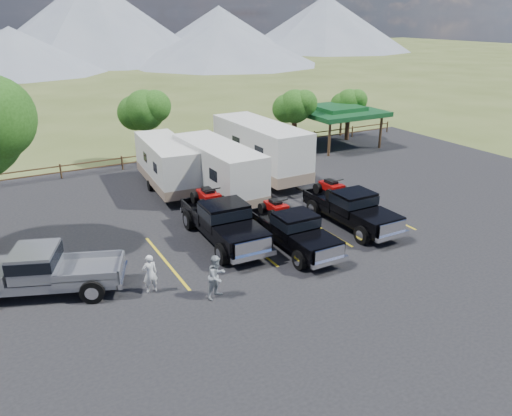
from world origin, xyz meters
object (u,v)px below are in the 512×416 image
trailer_right (260,150)px  person_a (150,274)px  trailer_left (167,165)px  person_b (217,277)px  rig_right (350,207)px  rig_left (222,219)px  rig_center (292,228)px  trailer_center (218,171)px  pavilion (337,111)px  pickup_silver (41,271)px

trailer_right → person_a: bearing=-137.0°
trailer_left → person_b: trailer_left is taller
rig_right → rig_left: bearing=167.3°
rig_center → trailer_right: trailer_right is taller
rig_left → rig_right: rig_left is taller
trailer_center → trailer_right: (4.10, 2.38, 0.18)m
rig_center → rig_right: size_ratio=0.94×
rig_left → person_a: bearing=-144.6°
rig_center → trailer_center: 7.40m
rig_center → rig_left: bearing=138.3°
person_a → person_b: size_ratio=0.91×
rig_left → rig_center: rig_left is taller
rig_left → pavilion: bearing=39.5°
rig_center → person_a: bearing=-173.7°
trailer_right → person_b: trailer_right is taller
trailer_right → person_b: 14.84m
trailer_center → person_a: bearing=-131.2°
person_b → trailer_center: bearing=41.6°
rig_center → trailer_left: 10.66m
rig_center → person_b: size_ratio=3.34×
rig_left → rig_center: bearing=-40.1°
rig_right → person_a: (-10.84, -1.50, -0.19)m
pavilion → trailer_left: bearing=-165.7°
person_a → person_b: bearing=142.6°
trailer_left → trailer_right: size_ratio=0.84×
rig_right → person_a: bearing=-172.2°
rig_right → pickup_silver: 14.46m
pavilion → trailer_center: trailer_center is taller
trailer_left → trailer_right: (6.07, -0.66, 0.31)m
rig_center → trailer_right: 10.50m
pavilion → rig_right: pavilion is taller
trailer_center → pickup_silver: bearing=-150.6°
pickup_silver → person_b: (5.68, -3.45, -0.11)m
trailer_left → trailer_center: 3.62m
trailer_center → pavilion: bearing=25.3°
trailer_center → person_a: size_ratio=5.94×
rig_right → person_b: 9.29m
pickup_silver → person_b: bearing=79.7°
rig_left → rig_center: 3.31m
rig_right → trailer_center: 7.84m
rig_left → trailer_center: size_ratio=0.70×
rig_center → trailer_left: size_ratio=0.66×
person_a → person_b: person_b is taller
rig_left → person_b: 5.09m
trailer_right → trailer_left: bearing=172.5°
pavilion → rig_left: pavilion is taller
rig_left → person_b: bearing=-115.7°
pickup_silver → trailer_left: bearing=159.2°
rig_left → rig_right: (6.40, -1.43, -0.07)m
rig_left → pickup_silver: 8.12m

